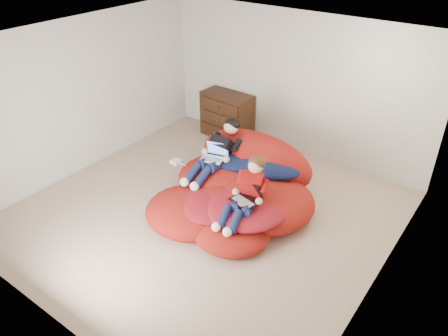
% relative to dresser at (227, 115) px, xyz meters
% --- Properties ---
extents(room_shell, '(5.10, 5.10, 2.77)m').
position_rel_dresser_xyz_m(room_shell, '(1.23, -2.24, -0.22)').
color(room_shell, tan).
rests_on(room_shell, ground).
extents(dresser, '(1.01, 0.58, 0.88)m').
position_rel_dresser_xyz_m(dresser, '(0.00, 0.00, 0.00)').
color(dresser, '#321C0D').
rests_on(dresser, ground).
extents(beanbag_pile, '(2.33, 2.50, 0.92)m').
position_rel_dresser_xyz_m(beanbag_pile, '(1.47, -1.73, -0.18)').
color(beanbag_pile, '#A71A12').
rests_on(beanbag_pile, ground).
extents(cream_pillow, '(0.49, 0.31, 0.31)m').
position_rel_dresser_xyz_m(cream_pillow, '(0.89, -0.97, 0.18)').
color(cream_pillow, beige).
rests_on(cream_pillow, beanbag_pile).
extents(older_boy, '(0.37, 1.26, 0.73)m').
position_rel_dresser_xyz_m(older_boy, '(0.96, -1.54, 0.24)').
color(older_boy, black).
rests_on(older_boy, beanbag_pile).
extents(younger_boy, '(0.39, 0.97, 0.77)m').
position_rel_dresser_xyz_m(younger_boy, '(1.93, -2.19, 0.21)').
color(younger_boy, '#9D0F0D').
rests_on(younger_boy, beanbag_pile).
extents(laptop_white, '(0.39, 0.38, 0.24)m').
position_rel_dresser_xyz_m(laptop_white, '(0.96, -1.65, 0.20)').
color(laptop_white, silver).
rests_on(laptop_white, older_boy).
extents(laptop_black, '(0.42, 0.45, 0.25)m').
position_rel_dresser_xyz_m(laptop_black, '(1.93, -2.19, 0.13)').
color(laptop_black, black).
rests_on(laptop_black, younger_boy).
extents(power_adapter, '(0.16, 0.16, 0.06)m').
position_rel_dresser_xyz_m(power_adapter, '(0.37, -1.89, -0.02)').
color(power_adapter, silver).
rests_on(power_adapter, beanbag_pile).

